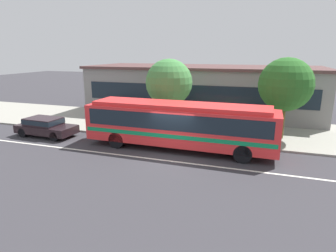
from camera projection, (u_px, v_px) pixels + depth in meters
name	position (u px, v px, depth m)	size (l,w,h in m)	color
ground_plane	(171.00, 156.00, 16.50)	(120.00, 120.00, 0.00)	#353338
sidewalk_slab	(197.00, 127.00, 22.63)	(60.00, 8.00, 0.12)	#99968A
lane_stripe_center	(167.00, 161.00, 15.76)	(56.00, 0.16, 0.01)	silver
transit_bus	(179.00, 123.00, 17.30)	(11.51, 2.66, 2.82)	red
sedan_behind_bus	(45.00, 126.00, 20.27)	(4.29, 2.01, 1.29)	black
pedestrian_waiting_near_sign	(214.00, 121.00, 20.05)	(0.36, 0.36, 1.68)	#3E273F
bus_stop_sign	(265.00, 122.00, 17.61)	(0.11, 0.44, 2.29)	gray
street_tree_near_stop	(169.00, 83.00, 21.01)	(3.41, 3.41, 5.18)	brown
street_tree_mid_block	(286.00, 85.00, 18.62)	(3.46, 3.46, 5.34)	brown
station_building	(202.00, 90.00, 27.59)	(21.44, 8.12, 4.49)	gray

